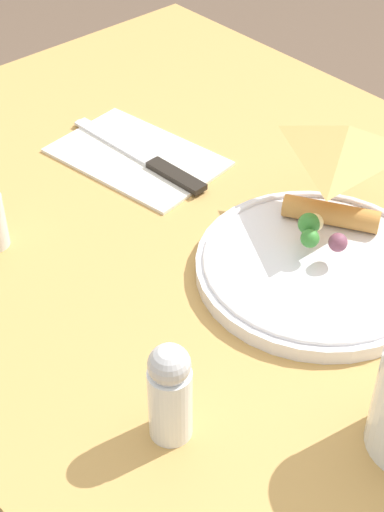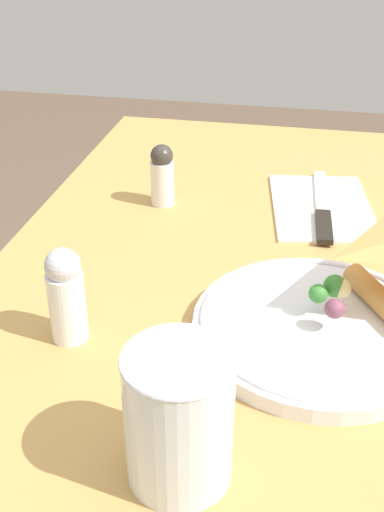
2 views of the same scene
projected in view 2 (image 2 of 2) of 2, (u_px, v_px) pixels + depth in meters
The scene contains 7 objects.
dining_table at pixel (293, 357), 0.80m from camera, with size 0.97×0.71×0.75m.
plate_pizza at pixel (322, 323), 0.62m from camera, with size 0.24×0.24×0.05m.
milk_glass at pixel (179, 422), 0.46m from camera, with size 0.08×0.08×0.11m.
napkin_folded at pixel (322, 207), 0.87m from camera, with size 0.22×0.16×0.00m.
butter_knife at pixel (323, 208), 0.85m from camera, with size 0.22×0.03×0.01m.
salt_shaker at pixel (66, 295), 0.60m from camera, with size 0.04×0.04×0.10m.
pepper_shaker at pixel (162, 175), 0.86m from camera, with size 0.03×0.03×0.09m.
Camera 2 is at (-0.64, 0.00, 1.14)m, focal length 45.00 mm.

